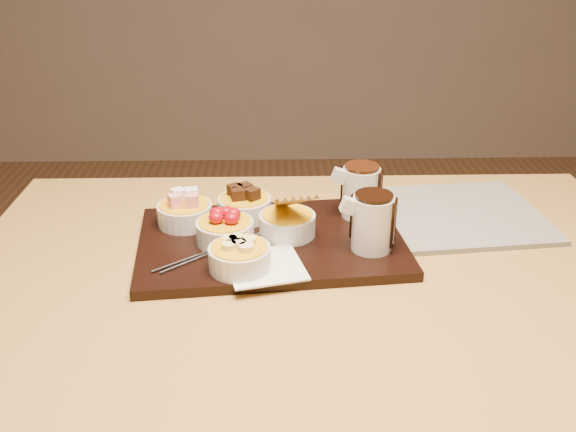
{
  "coord_description": "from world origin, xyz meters",
  "views": [
    {
      "loc": [
        -0.07,
        -0.93,
        1.29
      ],
      "look_at": [
        -0.04,
        0.07,
        0.81
      ],
      "focal_mm": 40.0,
      "sensor_mm": 36.0,
      "label": 1
    }
  ],
  "objects_px": {
    "dining_table": "(315,316)",
    "pitcher_milk_chocolate": "(361,192)",
    "newspaper": "(447,215)",
    "serving_board": "(271,242)",
    "pitcher_dark_chocolate": "(372,223)",
    "bowl_strawberries": "(225,232)"
  },
  "relations": [
    {
      "from": "pitcher_milk_chocolate",
      "to": "newspaper",
      "type": "height_order",
      "value": "pitcher_milk_chocolate"
    },
    {
      "from": "dining_table",
      "to": "newspaper",
      "type": "distance_m",
      "value": 0.34
    },
    {
      "from": "bowl_strawberries",
      "to": "pitcher_milk_chocolate",
      "type": "xyz_separation_m",
      "value": [
        0.25,
        0.1,
        0.03
      ]
    },
    {
      "from": "bowl_strawberries",
      "to": "pitcher_dark_chocolate",
      "type": "relative_size",
      "value": 1.05
    },
    {
      "from": "bowl_strawberries",
      "to": "newspaper",
      "type": "bearing_deg",
      "value": 16.2
    },
    {
      "from": "serving_board",
      "to": "pitcher_dark_chocolate",
      "type": "relative_size",
      "value": 4.85
    },
    {
      "from": "serving_board",
      "to": "bowl_strawberries",
      "type": "bearing_deg",
      "value": -176.42
    },
    {
      "from": "dining_table",
      "to": "bowl_strawberries",
      "type": "xyz_separation_m",
      "value": [
        -0.15,
        0.06,
        0.14
      ]
    },
    {
      "from": "pitcher_dark_chocolate",
      "to": "dining_table",
      "type": "bearing_deg",
      "value": -169.29
    },
    {
      "from": "dining_table",
      "to": "newspaper",
      "type": "height_order",
      "value": "newspaper"
    },
    {
      "from": "bowl_strawberries",
      "to": "pitcher_dark_chocolate",
      "type": "xyz_separation_m",
      "value": [
        0.25,
        -0.03,
        0.03
      ]
    },
    {
      "from": "bowl_strawberries",
      "to": "dining_table",
      "type": "bearing_deg",
      "value": -20.85
    },
    {
      "from": "serving_board",
      "to": "newspaper",
      "type": "xyz_separation_m",
      "value": [
        0.34,
        0.11,
        -0.0
      ]
    },
    {
      "from": "dining_table",
      "to": "pitcher_milk_chocolate",
      "type": "relative_size",
      "value": 12.65
    },
    {
      "from": "pitcher_dark_chocolate",
      "to": "bowl_strawberries",
      "type": "bearing_deg",
      "value": 167.35
    },
    {
      "from": "serving_board",
      "to": "pitcher_milk_chocolate",
      "type": "distance_m",
      "value": 0.2
    },
    {
      "from": "dining_table",
      "to": "newspaper",
      "type": "bearing_deg",
      "value": 34.18
    },
    {
      "from": "dining_table",
      "to": "pitcher_milk_chocolate",
      "type": "height_order",
      "value": "pitcher_milk_chocolate"
    },
    {
      "from": "serving_board",
      "to": "bowl_strawberries",
      "type": "height_order",
      "value": "bowl_strawberries"
    },
    {
      "from": "dining_table",
      "to": "bowl_strawberries",
      "type": "height_order",
      "value": "bowl_strawberries"
    },
    {
      "from": "bowl_strawberries",
      "to": "pitcher_milk_chocolate",
      "type": "height_order",
      "value": "pitcher_milk_chocolate"
    },
    {
      "from": "serving_board",
      "to": "pitcher_dark_chocolate",
      "type": "distance_m",
      "value": 0.18
    }
  ]
}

